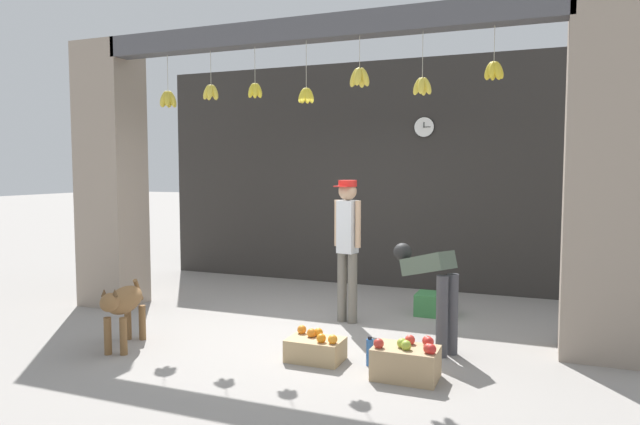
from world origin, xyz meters
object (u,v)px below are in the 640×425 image
Objects in this scene: fruit_crate_oranges at (316,348)px; water_bottle at (370,352)px; fruit_crate_apples at (406,361)px; wall_clock at (424,127)px; dog at (123,304)px; produce_box_green at (434,304)px; shopkeeper at (347,239)px; worker_stooping at (432,282)px.

fruit_crate_oranges reaches higher than water_bottle.
wall_clock is (-0.60, 3.57, 2.21)m from fruit_crate_apples.
dog is 1.79× the size of fruit_crate_oranges.
water_bottle is at bearing 152.69° from fruit_crate_apples.
dog is at bearing -119.80° from wall_clock.
dog is at bearing -137.07° from produce_box_green.
shopkeeper is at bearing 124.88° from fruit_crate_apples.
produce_box_green is 2.66m from wall_clock.
shopkeeper is 1.63× the size of worker_stooping.
shopkeeper is 2.00m from fruit_crate_apples.
produce_box_green is at bearing 94.66° from fruit_crate_apples.
fruit_crate_apples reaches higher than water_bottle.
shopkeeper reaches higher than worker_stooping.
fruit_crate_oranges is at bearing -173.58° from water_bottle.
worker_stooping is at bearing 161.95° from shopkeeper.
fruit_crate_oranges is 1.90× the size of water_bottle.
worker_stooping is at bearing 37.45° from fruit_crate_oranges.
fruit_crate_oranges is 0.93× the size of fruit_crate_apples.
shopkeeper is 4.00× the size of produce_box_green.
worker_stooping is 1.99× the size of fruit_crate_oranges.
fruit_crate_apples is (-0.04, -0.85, -0.52)m from worker_stooping.
worker_stooping reaches higher than produce_box_green.
shopkeeper is at bearing 92.92° from worker_stooping.
dog is 3.02m from worker_stooping.
wall_clock is (0.44, 2.08, 1.40)m from shopkeeper.
fruit_crate_apples is at bearing 76.26° from dog.
worker_stooping reaches higher than fruit_crate_oranges.
water_bottle is at bearing 81.60° from dog.
wall_clock is at bearing 99.57° from fruit_crate_apples.
shopkeeper is 5.55× the size of wall_clock.
water_bottle is (-0.42, -0.65, -0.54)m from worker_stooping.
water_bottle reaches higher than produce_box_green.
shopkeeper reaches higher than produce_box_green.
wall_clock reaches higher than shopkeeper.
produce_box_green is at bearing 71.07° from fruit_crate_oranges.
dog reaches higher than fruit_crate_oranges.
fruit_crate_oranges is 1.72× the size of wall_clock.
worker_stooping is 2.46× the size of produce_box_green.
fruit_crate_apples reaches higher than fruit_crate_oranges.
fruit_crate_oranges is 4.11m from wall_clock.
shopkeeper reaches higher than water_bottle.
fruit_crate_apples is at bearing -85.34° from produce_box_green.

